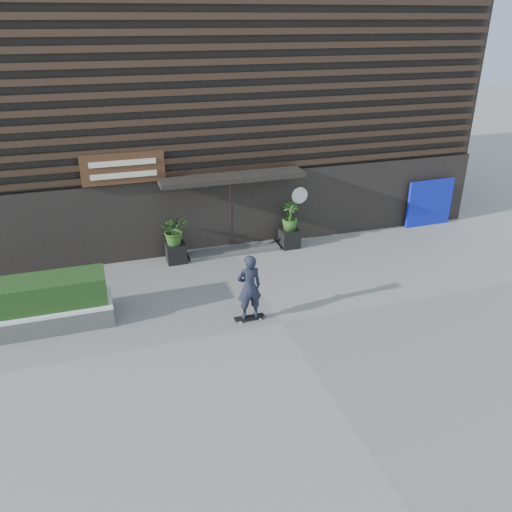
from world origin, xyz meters
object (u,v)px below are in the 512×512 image
object	(u,v)px
planter_pot_right	(289,238)
raised_bed	(40,318)
skateboarder	(249,287)
blue_tarp	(430,203)
planter_pot_left	(176,253)

from	to	relation	value
planter_pot_right	raised_bed	size ratio (longest dim) A/B	0.17
skateboarder	blue_tarp	bearing A→B (deg)	27.68
blue_tarp	planter_pot_left	bearing A→B (deg)	-179.49
planter_pot_right	skateboarder	distance (m)	4.83
blue_tarp	skateboarder	world-z (taller)	skateboarder
planter_pot_right	skateboarder	xyz separation A→B (m)	(-2.63, -4.00, 0.64)
raised_bed	planter_pot_right	bearing A→B (deg)	19.42
blue_tarp	planter_pot_right	bearing A→B (deg)	-178.24
planter_pot_right	skateboarder	world-z (taller)	skateboarder
planter_pot_left	raised_bed	bearing A→B (deg)	-144.97
planter_pot_right	raised_bed	bearing A→B (deg)	-160.58
planter_pot_left	skateboarder	distance (m)	4.22
planter_pot_right	raised_bed	distance (m)	8.10
raised_bed	skateboarder	bearing A→B (deg)	-14.60
raised_bed	planter_pot_left	bearing A→B (deg)	35.03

